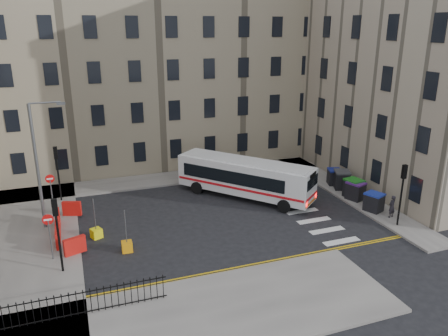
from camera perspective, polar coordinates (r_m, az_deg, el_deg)
ground at (r=30.84m, az=2.55°, el=-5.85°), size 120.00×120.00×0.00m
pavement_north at (r=37.09m, az=-11.22°, el=-1.84°), size 36.00×3.20×0.15m
pavement_east at (r=38.08m, az=12.83°, el=-1.41°), size 2.40×26.00×0.15m
pavement_west at (r=29.89m, az=-24.22°, el=-8.22°), size 6.00×22.00×0.15m
pavement_sw at (r=20.65m, az=-5.29°, el=-19.09°), size 20.00×6.00×0.15m
terrace_north at (r=41.85m, az=-14.89°, el=12.20°), size 38.30×10.80×17.20m
corner_east at (r=43.15m, az=24.58°, el=12.70°), size 17.80×24.30×19.20m
traffic_light_east at (r=29.89m, az=22.28°, el=-2.14°), size 0.28×0.22×4.10m
traffic_light_nw at (r=33.91m, az=-20.97°, el=0.35°), size 0.28×0.22×4.10m
traffic_light_sw at (r=24.05m, az=-20.98°, el=-6.86°), size 0.28×0.22×4.10m
streetlamp at (r=29.24m, az=-23.24°, el=0.34°), size 0.50×0.22×8.14m
no_entry_north at (r=32.27m, az=-21.70°, el=-2.10°), size 0.60×0.08×3.00m
no_entry_south at (r=25.76m, az=-21.90°, el=-7.22°), size 0.60×0.08×3.00m
roadworks_barriers at (r=29.05m, az=-20.17°, el=-7.20°), size 1.66×6.26×1.00m
iron_railings at (r=21.35m, az=-18.24°, el=-16.43°), size 7.80×0.04×1.20m
bus at (r=32.97m, az=2.70°, el=-1.13°), size 8.64×9.61×2.88m
wheelie_bin_a at (r=32.27m, az=18.99°, el=-4.21°), size 1.38×1.47×1.30m
wheelie_bin_b at (r=33.92m, az=16.79°, el=-2.86°), size 1.41×1.50×1.34m
wheelie_bin_c at (r=34.26m, az=16.55°, el=-2.56°), size 1.31×1.45×1.41m
wheelie_bin_d at (r=35.84m, az=15.12°, el=-1.47°), size 1.58×1.67×1.46m
wheelie_bin_e at (r=36.66m, az=14.19°, el=-1.10°), size 1.33×1.43×1.27m
pedestrian at (r=31.57m, az=21.07°, el=-4.71°), size 0.64×0.50×1.56m
bollard_yellow at (r=28.39m, az=-16.33°, el=-8.18°), size 0.78×0.78×0.60m
bollard_chevron at (r=26.37m, az=-12.55°, el=-9.99°), size 0.62×0.62×0.60m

